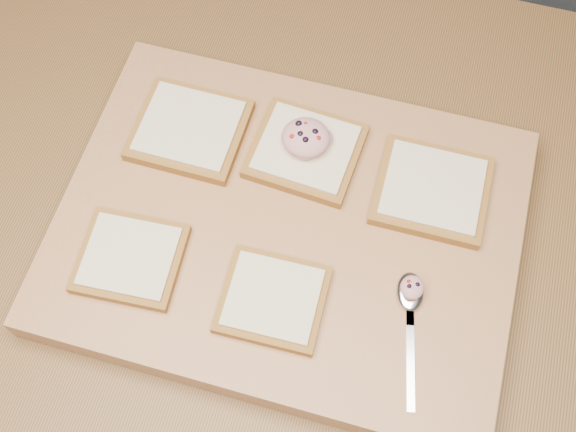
# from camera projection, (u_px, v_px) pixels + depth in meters

# --- Properties ---
(ground) EXTENTS (4.00, 4.00, 0.00)m
(ground) POSITION_uv_depth(u_px,v_px,m) (337.00, 388.00, 1.69)
(ground) COLOR #515459
(ground) RESTS_ON ground
(island_counter) EXTENTS (2.00, 0.80, 0.90)m
(island_counter) POSITION_uv_depth(u_px,v_px,m) (352.00, 331.00, 1.28)
(island_counter) COLOR slate
(island_counter) RESTS_ON ground
(cutting_board) EXTENTS (0.53, 0.40, 0.04)m
(cutting_board) POSITION_uv_depth(u_px,v_px,m) (288.00, 231.00, 0.85)
(cutting_board) COLOR tan
(cutting_board) RESTS_ON island_counter
(bread_far_left) EXTENTS (0.13, 0.12, 0.02)m
(bread_far_left) POSITION_uv_depth(u_px,v_px,m) (190.00, 129.00, 0.88)
(bread_far_left) COLOR olive
(bread_far_left) RESTS_ON cutting_board
(bread_far_center) EXTENTS (0.13, 0.12, 0.02)m
(bread_far_center) POSITION_uv_depth(u_px,v_px,m) (306.00, 151.00, 0.87)
(bread_far_center) COLOR olive
(bread_far_center) RESTS_ON cutting_board
(bread_far_right) EXTENTS (0.13, 0.12, 0.02)m
(bread_far_right) POSITION_uv_depth(u_px,v_px,m) (432.00, 190.00, 0.84)
(bread_far_right) COLOR olive
(bread_far_right) RESTS_ON cutting_board
(bread_near_left) EXTENTS (0.12, 0.11, 0.02)m
(bread_near_left) POSITION_uv_depth(u_px,v_px,m) (130.00, 258.00, 0.80)
(bread_near_left) COLOR olive
(bread_near_left) RESTS_ON cutting_board
(bread_near_center) EXTENTS (0.11, 0.11, 0.02)m
(bread_near_center) POSITION_uv_depth(u_px,v_px,m) (273.00, 299.00, 0.78)
(bread_near_center) COLOR olive
(bread_near_center) RESTS_ON cutting_board
(tuna_salad_dollop) EXTENTS (0.06, 0.05, 0.03)m
(tuna_salad_dollop) POSITION_uv_depth(u_px,v_px,m) (306.00, 137.00, 0.85)
(tuna_salad_dollop) COLOR #D8918A
(tuna_salad_dollop) RESTS_ON bread_far_center
(spoon) EXTENTS (0.05, 0.15, 0.01)m
(spoon) POSITION_uv_depth(u_px,v_px,m) (410.00, 301.00, 0.79)
(spoon) COLOR silver
(spoon) RESTS_ON cutting_board
(spoon_salad) EXTENTS (0.03, 0.03, 0.02)m
(spoon_salad) POSITION_uv_depth(u_px,v_px,m) (412.00, 287.00, 0.78)
(spoon_salad) COLOR #D8918A
(spoon_salad) RESTS_ON spoon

